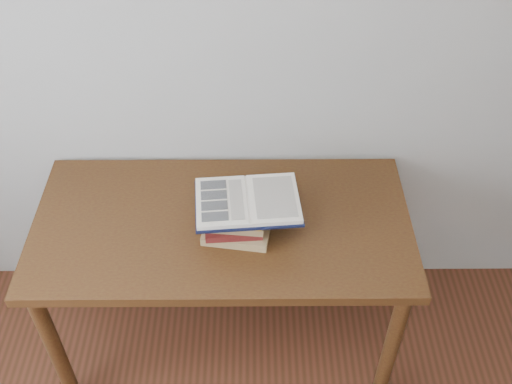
{
  "coord_description": "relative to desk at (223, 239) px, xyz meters",
  "views": [
    {
      "loc": [
        0.09,
        -0.13,
        2.35
      ],
      "look_at": [
        0.1,
        1.34,
        0.93
      ],
      "focal_mm": 42.0,
      "sensor_mm": 36.0,
      "label": 1
    }
  ],
  "objects": [
    {
      "name": "desk",
      "position": [
        0.0,
        0.0,
        0.0
      ],
      "size": [
        1.39,
        0.7,
        0.75
      ],
      "color": "#472E11",
      "rests_on": "ground"
    },
    {
      "name": "book_stack",
      "position": [
        0.05,
        -0.05,
        0.16
      ],
      "size": [
        0.27,
        0.21,
        0.12
      ],
      "color": "#96894D",
      "rests_on": "desk"
    },
    {
      "name": "open_book",
      "position": [
        0.1,
        -0.03,
        0.23
      ],
      "size": [
        0.38,
        0.28,
        0.03
      ],
      "rotation": [
        0.0,
        0.0,
        0.08
      ],
      "color": "black",
      "rests_on": "book_stack"
    }
  ]
}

